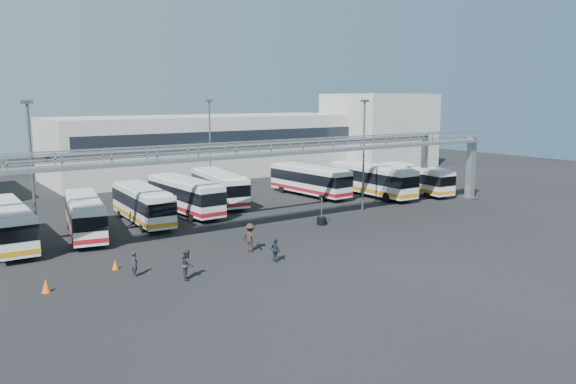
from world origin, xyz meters
TOP-DOWN VIEW (x-y plane):
  - ground at (0.00, 0.00)m, footprint 140.00×140.00m
  - gantry at (0.00, 5.87)m, footprint 51.40×5.15m
  - warehouse at (12.00, 38.00)m, footprint 42.00×14.00m
  - building_right at (38.00, 32.00)m, footprint 14.00×12.00m
  - light_pole_left at (-16.00, 8.00)m, footprint 0.70×0.35m
  - light_pole_mid at (12.00, 7.00)m, footprint 0.70×0.35m
  - light_pole_back at (4.00, 22.00)m, footprint 0.70×0.35m
  - bus_1 at (-17.23, 11.38)m, footprint 2.58×10.32m
  - bus_2 at (-11.91, 11.65)m, footprint 4.16×10.23m
  - bus_3 at (-6.69, 13.56)m, footprint 2.92×10.23m
  - bus_4 at (-2.15, 15.09)m, footprint 2.83×10.66m
  - bus_5 at (2.60, 17.51)m, footprint 4.00×10.77m
  - bus_7 at (12.80, 16.22)m, footprint 3.10×10.78m
  - bus_8 at (18.05, 12.20)m, footprint 2.91×11.27m
  - bus_9 at (23.30, 10.98)m, footprint 3.38×10.21m
  - pedestrian_a at (-12.25, 0.03)m, footprint 0.49×0.63m
  - pedestrian_b at (-9.94, -2.20)m, footprint 0.93×1.04m
  - pedestrian_c at (-3.89, 0.82)m, footprint 1.10×1.43m
  - pedestrian_d at (-3.86, -2.23)m, footprint 0.40×0.90m
  - cone_left at (-17.15, 0.11)m, footprint 0.60×0.60m
  - cone_right at (-12.77, 2.05)m, footprint 0.47×0.47m
  - tire_stack at (5.19, 4.50)m, footprint 0.79×0.79m

SIDE VIEW (x-z plane):
  - ground at x=0.00m, z-range 0.00..0.00m
  - cone_right at x=-12.77m, z-range 0.00..0.64m
  - tire_stack at x=5.19m, z-range -0.75..1.51m
  - cone_left at x=-17.15m, z-range 0.00..0.77m
  - pedestrian_d at x=-3.86m, z-range 0.00..1.52m
  - pedestrian_a at x=-12.25m, z-range 0.00..1.52m
  - pedestrian_b at x=-9.94m, z-range 0.00..1.75m
  - pedestrian_c at x=-3.89m, z-range 0.00..1.96m
  - bus_2 at x=-11.91m, z-range 0.16..3.19m
  - bus_9 at x=23.30m, z-range 0.16..3.20m
  - bus_3 at x=-6.69m, z-range 0.16..3.23m
  - bus_1 at x=-17.23m, z-range 0.17..3.29m
  - bus_5 at x=2.60m, z-range 0.17..3.37m
  - bus_4 at x=-2.15m, z-range 0.17..3.38m
  - bus_7 at x=12.80m, z-range 0.17..3.41m
  - bus_8 at x=18.05m, z-range 0.18..3.58m
  - warehouse at x=12.00m, z-range 0.00..8.00m
  - building_right at x=38.00m, z-range 0.00..11.00m
  - gantry at x=0.00m, z-range 1.96..9.06m
  - light_pole_left at x=-16.00m, z-range 0.62..10.83m
  - light_pole_mid at x=12.00m, z-range 0.62..10.83m
  - light_pole_back at x=4.00m, z-range 0.62..10.83m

